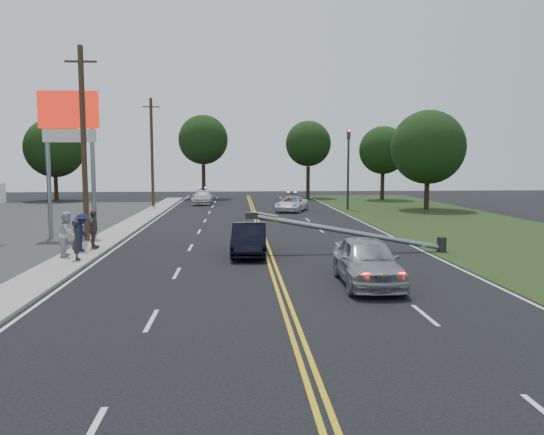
{
  "coord_description": "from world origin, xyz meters",
  "views": [
    {
      "loc": [
        -1.42,
        -15.83,
        4.18
      ],
      "look_at": [
        0.15,
        7.74,
        1.7
      ],
      "focal_mm": 35.0,
      "sensor_mm": 36.0,
      "label": 1
    }
  ],
  "objects": [
    {
      "name": "grass_verge",
      "position": [
        13.5,
        10.0,
        0.01
      ],
      "size": [
        12.0,
        80.0,
        0.01
      ],
      "primitive_type": "cube",
      "color": "black",
      "rests_on": "ground"
    },
    {
      "name": "tree_5",
      "position": [
        -20.99,
        43.08,
        5.68
      ],
      "size": [
        6.34,
        6.34,
        8.86
      ],
      "color": "black",
      "rests_on": "ground"
    },
    {
      "name": "tree_7",
      "position": [
        6.88,
        45.49,
        6.27
      ],
      "size": [
        5.25,
        5.25,
        8.91
      ],
      "color": "black",
      "rests_on": "ground"
    },
    {
      "name": "bystander_a",
      "position": [
        -8.06,
        6.44,
        0.96
      ],
      "size": [
        0.62,
        0.72,
        1.68
      ],
      "primitive_type": "imported",
      "rotation": [
        0.0,
        0.0,
        2.0
      ],
      "color": "#26262D",
      "rests_on": "sidewalk"
    },
    {
      "name": "sidewalk",
      "position": [
        -8.4,
        10.0,
        0.06
      ],
      "size": [
        1.8,
        70.0,
        0.12
      ],
      "primitive_type": "cube",
      "color": "#9B978C",
      "rests_on": "ground"
    },
    {
      "name": "utility_pole_mid",
      "position": [
        -9.2,
        12.0,
        5.08
      ],
      "size": [
        1.6,
        0.28,
        10.0
      ],
      "color": "#382619",
      "rests_on": "ground"
    },
    {
      "name": "ground",
      "position": [
        0.0,
        0.0,
        0.0
      ],
      "size": [
        120.0,
        120.0,
        0.0
      ],
      "primitive_type": "plane",
      "color": "black",
      "rests_on": "ground"
    },
    {
      "name": "crashed_sedan",
      "position": [
        -0.88,
        7.79,
        0.71
      ],
      "size": [
        1.68,
        4.39,
        1.43
      ],
      "primitive_type": "imported",
      "rotation": [
        0.0,
        0.0,
        -0.04
      ],
      "color": "black",
      "rests_on": "ground"
    },
    {
      "name": "fallen_streetlight",
      "position": [
        4.19,
        8.0,
        0.92
      ],
      "size": [
        9.36,
        0.44,
        1.91
      ],
      "color": "#2D2D30",
      "rests_on": "ground"
    },
    {
      "name": "tree_8",
      "position": [
        14.64,
        41.7,
        5.45
      ],
      "size": [
        5.25,
        5.25,
        8.09
      ],
      "color": "black",
      "rests_on": "ground"
    },
    {
      "name": "tree_9",
      "position": [
        15.18,
        29.45,
        5.44
      ],
      "size": [
        6.4,
        6.4,
        8.65
      ],
      "color": "black",
      "rests_on": "ground"
    },
    {
      "name": "emergency_b",
      "position": [
        -4.82,
        37.0,
        0.67
      ],
      "size": [
        1.97,
        4.65,
        1.34
      ],
      "primitive_type": "imported",
      "rotation": [
        0.0,
        0.0,
        -0.02
      ],
      "color": "silver",
      "rests_on": "ground"
    },
    {
      "name": "centerline_yellow",
      "position": [
        0.0,
        10.0,
        0.01
      ],
      "size": [
        0.36,
        80.0,
        0.0
      ],
      "primitive_type": "cube",
      "color": "gold",
      "rests_on": "ground"
    },
    {
      "name": "pylon_sign",
      "position": [
        -10.5,
        14.0,
        6.0
      ],
      "size": [
        3.2,
        0.35,
        8.0
      ],
      "color": "gray",
      "rests_on": "ground"
    },
    {
      "name": "bystander_c",
      "position": [
        -8.46,
        8.57,
        0.99
      ],
      "size": [
        0.73,
        1.17,
        1.73
      ],
      "primitive_type": "imported",
      "rotation": [
        0.0,
        0.0,
        1.65
      ],
      "color": "#1B1C43",
      "rests_on": "sidewalk"
    },
    {
      "name": "bystander_b",
      "position": [
        -8.74,
        7.42,
        1.09
      ],
      "size": [
        0.77,
        0.97,
        1.94
      ],
      "primitive_type": "imported",
      "rotation": [
        0.0,
        0.0,
        1.61
      ],
      "color": "silver",
      "rests_on": "sidewalk"
    },
    {
      "name": "emergency_a",
      "position": [
        3.23,
        28.76,
        0.63
      ],
      "size": [
        3.48,
        4.96,
        1.26
      ],
      "primitive_type": "imported",
      "rotation": [
        0.0,
        0.0,
        -0.34
      ],
      "color": "white",
      "rests_on": "ground"
    },
    {
      "name": "traffic_signal",
      "position": [
        8.3,
        30.0,
        4.21
      ],
      "size": [
        0.28,
        0.41,
        7.05
      ],
      "color": "#2D2D30",
      "rests_on": "ground"
    },
    {
      "name": "bystander_d",
      "position": [
        -8.18,
        9.44,
        1.03
      ],
      "size": [
        0.45,
        1.07,
        1.82
      ],
      "primitive_type": "imported",
      "rotation": [
        0.0,
        0.0,
        1.57
      ],
      "color": "#5F514C",
      "rests_on": "sidewalk"
    },
    {
      "name": "tree_6",
      "position": [
        -5.19,
        45.42,
        6.68
      ],
      "size": [
        5.62,
        5.62,
        9.51
      ],
      "color": "black",
      "rests_on": "ground"
    },
    {
      "name": "utility_pole_far",
      "position": [
        -9.2,
        34.0,
        5.08
      ],
      "size": [
        1.6,
        0.28,
        10.0
      ],
      "color": "#382619",
      "rests_on": "ground"
    },
    {
      "name": "waiting_sedan",
      "position": [
        3.02,
        1.77,
        0.81
      ],
      "size": [
        2.07,
        4.8,
        1.62
      ],
      "primitive_type": "imported",
      "rotation": [
        0.0,
        0.0,
        -0.03
      ],
      "color": "#9B9EA2",
      "rests_on": "ground"
    }
  ]
}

